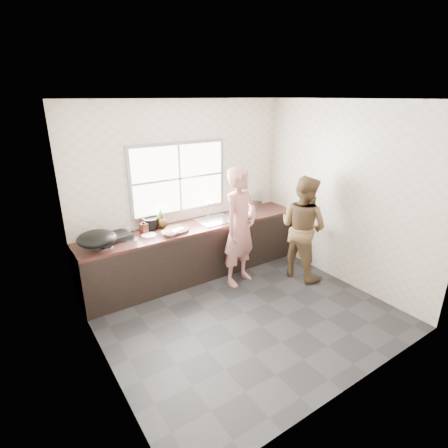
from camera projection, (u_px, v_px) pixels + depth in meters
floor at (245, 313)px, 4.68m from camera, size 3.60×3.20×0.01m
ceiling at (250, 99)px, 3.74m from camera, size 3.60×3.20×0.01m
wall_back at (185, 190)px, 5.46m from camera, size 3.60×0.01×2.70m
wall_left at (94, 253)px, 3.27m from camera, size 0.01×3.20×2.70m
wall_right at (344, 195)px, 5.16m from camera, size 0.01×3.20×2.70m
wall_front at (362, 269)px, 2.96m from camera, size 3.60×0.01×2.70m
cabinet at (196, 251)px, 5.54m from camera, size 3.60×0.62×0.82m
countertop at (196, 226)px, 5.39m from camera, size 3.60×0.64×0.04m
sink at (215, 220)px, 5.57m from camera, size 0.55×0.45×0.02m
faucet at (208, 209)px, 5.67m from camera, size 0.02×0.02×0.30m
window_frame at (179, 178)px, 5.33m from camera, size 1.60×0.05×1.10m
window_glazing at (180, 179)px, 5.31m from camera, size 1.50×0.01×1.00m
woman at (240, 231)px, 5.20m from camera, size 0.70×0.56×1.67m
person_side at (303, 227)px, 5.41m from camera, size 0.73×0.88×1.63m
cutting_board at (177, 230)px, 5.14m from camera, size 0.40×0.40×0.04m
cleaver at (178, 230)px, 5.08m from camera, size 0.22×0.17×0.01m
bowl_mince at (170, 233)px, 4.98m from camera, size 0.24×0.24×0.06m
bowl_crabs at (245, 216)px, 5.70m from camera, size 0.22×0.22×0.06m
bowl_held at (233, 220)px, 5.50m from camera, size 0.24×0.24×0.06m
black_pot at (150, 224)px, 5.20m from camera, size 0.26×0.26×0.17m
plate_food at (149, 235)px, 4.96m from camera, size 0.26×0.26×0.02m
bottle_green at (160, 217)px, 5.27m from camera, size 0.14×0.14×0.32m
bottle_brown_tall at (144, 227)px, 5.03m from camera, size 0.11×0.11×0.20m
bottle_brown_short at (162, 222)px, 5.26m from camera, size 0.14×0.14×0.18m
glass_jar at (128, 231)px, 5.04m from camera, size 0.08×0.08×0.09m
burner at (111, 237)px, 4.85m from camera, size 0.55×0.55×0.07m
wok at (97, 239)px, 4.46m from camera, size 0.55×0.55×0.19m
dish_rack at (248, 199)px, 6.13m from camera, size 0.52×0.44×0.33m
pot_lid_left at (103, 246)px, 4.61m from camera, size 0.37×0.37×0.01m
pot_lid_right at (129, 239)px, 4.84m from camera, size 0.30×0.30×0.01m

